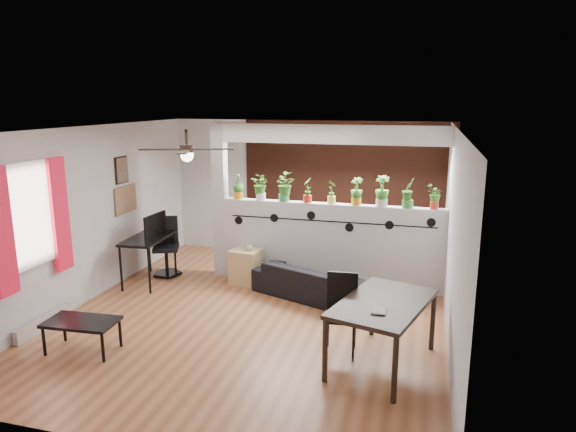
# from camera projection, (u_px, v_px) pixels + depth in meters

# --- Properties ---
(room_shell) EXTENTS (6.30, 7.10, 2.90)m
(room_shell) POSITION_uv_depth(u_px,v_px,m) (254.00, 225.00, 6.99)
(room_shell) COLOR brown
(room_shell) RESTS_ON ground
(partition_wall) EXTENTS (3.60, 0.18, 1.35)m
(partition_wall) POSITION_uv_depth(u_px,v_px,m) (331.00, 244.00, 8.34)
(partition_wall) COLOR #BCBCC1
(partition_wall) RESTS_ON ground
(ceiling_header) EXTENTS (3.60, 0.18, 0.30)m
(ceiling_header) POSITION_uv_depth(u_px,v_px,m) (333.00, 134.00, 7.94)
(ceiling_header) COLOR white
(ceiling_header) RESTS_ON room_shell
(pier_column) EXTENTS (0.22, 0.20, 2.60)m
(pier_column) POSITION_uv_depth(u_px,v_px,m) (220.00, 201.00, 8.69)
(pier_column) COLOR #BCBCC1
(pier_column) RESTS_ON ground
(brick_panel) EXTENTS (3.90, 0.05, 2.60)m
(brick_panel) POSITION_uv_depth(u_px,v_px,m) (346.00, 191.00, 9.58)
(brick_panel) COLOR #A64B30
(brick_panel) RESTS_ON ground
(vine_decal) EXTENTS (3.31, 0.01, 0.30)m
(vine_decal) POSITION_uv_depth(u_px,v_px,m) (330.00, 221.00, 8.16)
(vine_decal) COLOR black
(vine_decal) RESTS_ON partition_wall
(window_assembly) EXTENTS (0.09, 1.30, 1.55)m
(window_assembly) POSITION_uv_depth(u_px,v_px,m) (31.00, 218.00, 6.47)
(window_assembly) COLOR white
(window_assembly) RESTS_ON room_shell
(baseboard_heater) EXTENTS (0.08, 1.00, 0.18)m
(baseboard_heater) POSITION_uv_depth(u_px,v_px,m) (44.00, 323.00, 6.78)
(baseboard_heater) COLOR beige
(baseboard_heater) RESTS_ON ground
(corkboard) EXTENTS (0.03, 0.60, 0.45)m
(corkboard) POSITION_uv_depth(u_px,v_px,m) (126.00, 199.00, 8.53)
(corkboard) COLOR brown
(corkboard) RESTS_ON room_shell
(framed_art) EXTENTS (0.03, 0.34, 0.44)m
(framed_art) POSITION_uv_depth(u_px,v_px,m) (122.00, 170.00, 8.38)
(framed_art) COLOR #8C7259
(framed_art) RESTS_ON room_shell
(ceiling_fan) EXTENTS (1.19, 1.19, 0.43)m
(ceiling_fan) POSITION_uv_depth(u_px,v_px,m) (187.00, 151.00, 6.69)
(ceiling_fan) COLOR black
(ceiling_fan) RESTS_ON room_shell
(potted_plant_0) EXTENTS (0.28, 0.28, 0.43)m
(potted_plant_0) POSITION_uv_depth(u_px,v_px,m) (238.00, 185.00, 8.54)
(potted_plant_0) COLOR orange
(potted_plant_0) RESTS_ON partition_wall
(potted_plant_1) EXTENTS (0.26, 0.23, 0.44)m
(potted_plant_1) POSITION_uv_depth(u_px,v_px,m) (261.00, 186.00, 8.44)
(potted_plant_1) COLOR white
(potted_plant_1) RESTS_ON partition_wall
(potted_plant_2) EXTENTS (0.32, 0.31, 0.47)m
(potted_plant_2) POSITION_uv_depth(u_px,v_px,m) (284.00, 186.00, 8.34)
(potted_plant_2) COLOR #318945
(potted_plant_2) RESTS_ON partition_wall
(potted_plant_3) EXTENTS (0.20, 0.23, 0.40)m
(potted_plant_3) POSITION_uv_depth(u_px,v_px,m) (308.00, 189.00, 8.24)
(potted_plant_3) COLOR red
(potted_plant_3) RESTS_ON partition_wall
(potted_plant_4) EXTENTS (0.24, 0.24, 0.38)m
(potted_plant_4) POSITION_uv_depth(u_px,v_px,m) (332.00, 191.00, 8.14)
(potted_plant_4) COLOR #E6D651
(potted_plant_4) RESTS_ON partition_wall
(potted_plant_5) EXTENTS (0.26, 0.22, 0.44)m
(potted_plant_5) POSITION_uv_depth(u_px,v_px,m) (357.00, 191.00, 8.04)
(potted_plant_5) COLOR orange
(potted_plant_5) RESTS_ON partition_wall
(potted_plant_6) EXTENTS (0.26, 0.21, 0.48)m
(potted_plant_6) POSITION_uv_depth(u_px,v_px,m) (382.00, 190.00, 7.93)
(potted_plant_6) COLOR silver
(potted_plant_6) RESTS_ON partition_wall
(potted_plant_7) EXTENTS (0.30, 0.31, 0.46)m
(potted_plant_7) POSITION_uv_depth(u_px,v_px,m) (408.00, 192.00, 7.83)
(potted_plant_7) COLOR #398731
(potted_plant_7) RESTS_ON partition_wall
(potted_plant_8) EXTENTS (0.22, 0.23, 0.37)m
(potted_plant_8) POSITION_uv_depth(u_px,v_px,m) (435.00, 196.00, 7.74)
(potted_plant_8) COLOR #B52D1D
(potted_plant_8) RESTS_ON partition_wall
(sofa) EXTENTS (1.79, 1.21, 0.49)m
(sofa) POSITION_uv_depth(u_px,v_px,m) (309.00, 281.00, 7.88)
(sofa) COLOR black
(sofa) RESTS_ON ground
(cube_shelf) EXTENTS (0.51, 0.47, 0.58)m
(cube_shelf) POSITION_uv_depth(u_px,v_px,m) (246.00, 266.00, 8.45)
(cube_shelf) COLOR tan
(cube_shelf) RESTS_ON ground
(cup) EXTENTS (0.14, 0.14, 0.09)m
(cup) POSITION_uv_depth(u_px,v_px,m) (249.00, 247.00, 8.36)
(cup) COLOR gray
(cup) RESTS_ON cube_shelf
(computer_desk) EXTENTS (0.63, 1.10, 0.77)m
(computer_desk) POSITION_uv_depth(u_px,v_px,m) (148.00, 241.00, 8.42)
(computer_desk) COLOR black
(computer_desk) RESTS_ON ground
(monitor) EXTENTS (0.35, 0.07, 0.20)m
(monitor) POSITION_uv_depth(u_px,v_px,m) (152.00, 229.00, 8.53)
(monitor) COLOR black
(monitor) RESTS_ON computer_desk
(office_chair) EXTENTS (0.54, 0.55, 0.99)m
(office_chair) POSITION_uv_depth(u_px,v_px,m) (167.00, 250.00, 8.84)
(office_chair) COLOR black
(office_chair) RESTS_ON ground
(dining_table) EXTENTS (1.21, 1.59, 0.77)m
(dining_table) POSITION_uv_depth(u_px,v_px,m) (383.00, 308.00, 5.75)
(dining_table) COLOR black
(dining_table) RESTS_ON ground
(book) EXTENTS (0.16, 0.21, 0.02)m
(book) POSITION_uv_depth(u_px,v_px,m) (372.00, 310.00, 5.47)
(book) COLOR gray
(book) RESTS_ON dining_table
(folding_chair) EXTENTS (0.42, 0.42, 0.96)m
(folding_chair) POSITION_uv_depth(u_px,v_px,m) (342.00, 306.00, 6.12)
(folding_chair) COLOR black
(folding_chair) RESTS_ON ground
(coffee_table) EXTENTS (0.88, 0.52, 0.40)m
(coffee_table) POSITION_uv_depth(u_px,v_px,m) (81.00, 324.00, 6.13)
(coffee_table) COLOR black
(coffee_table) RESTS_ON ground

